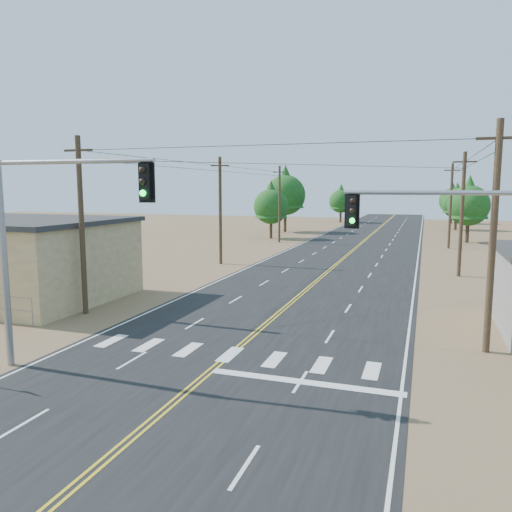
% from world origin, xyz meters
% --- Properties ---
extents(ground, '(220.00, 220.00, 0.00)m').
position_xyz_m(ground, '(0.00, 0.00, 0.00)').
color(ground, olive).
rests_on(ground, ground).
extents(road, '(15.00, 200.00, 0.02)m').
position_xyz_m(road, '(0.00, 30.00, 0.01)').
color(road, black).
rests_on(road, ground).
extents(utility_pole_left_near, '(1.80, 0.30, 10.00)m').
position_xyz_m(utility_pole_left_near, '(-10.50, 12.00, 5.12)').
color(utility_pole_left_near, '#4C3826').
rests_on(utility_pole_left_near, ground).
extents(utility_pole_left_mid, '(1.80, 0.30, 10.00)m').
position_xyz_m(utility_pole_left_mid, '(-10.50, 32.00, 5.12)').
color(utility_pole_left_mid, '#4C3826').
rests_on(utility_pole_left_mid, ground).
extents(utility_pole_left_far, '(1.80, 0.30, 10.00)m').
position_xyz_m(utility_pole_left_far, '(-10.50, 52.00, 5.12)').
color(utility_pole_left_far, '#4C3826').
rests_on(utility_pole_left_far, ground).
extents(utility_pole_right_near, '(1.80, 0.30, 10.00)m').
position_xyz_m(utility_pole_right_near, '(10.50, 12.00, 5.12)').
color(utility_pole_right_near, '#4C3826').
rests_on(utility_pole_right_near, ground).
extents(utility_pole_right_mid, '(1.80, 0.30, 10.00)m').
position_xyz_m(utility_pole_right_mid, '(10.50, 32.00, 5.12)').
color(utility_pole_right_mid, '#4C3826').
rests_on(utility_pole_right_mid, ground).
extents(utility_pole_right_far, '(1.80, 0.30, 10.00)m').
position_xyz_m(utility_pole_right_far, '(10.50, 52.00, 5.12)').
color(utility_pole_right_far, '#4C3826').
rests_on(utility_pole_right_far, ground).
extents(signal_mast_left, '(6.79, 0.66, 8.34)m').
position_xyz_m(signal_mast_left, '(-6.07, 4.10, 5.63)').
color(signal_mast_left, gray).
rests_on(signal_mast_left, ground).
extents(signal_mast_right, '(6.16, 1.34, 7.19)m').
position_xyz_m(signal_mast_right, '(9.23, 5.83, 4.88)').
color(signal_mast_right, gray).
rests_on(signal_mast_right, ground).
extents(tree_left_near, '(4.94, 4.94, 8.24)m').
position_xyz_m(tree_left_near, '(-13.02, 56.48, 5.04)').
color(tree_left_near, '#3F2D1E').
rests_on(tree_left_near, ground).
extents(tree_left_mid, '(6.53, 6.53, 10.88)m').
position_xyz_m(tree_left_mid, '(-14.00, 67.58, 6.66)').
color(tree_left_mid, '#3F2D1E').
rests_on(tree_left_mid, ground).
extents(tree_left_far, '(4.81, 4.81, 8.01)m').
position_xyz_m(tree_left_far, '(-9.04, 93.06, 4.90)').
color(tree_left_far, '#3F2D1E').
rests_on(tree_left_far, ground).
extents(tree_right_near, '(5.31, 5.31, 8.85)m').
position_xyz_m(tree_right_near, '(13.05, 59.54, 5.41)').
color(tree_right_near, '#3F2D1E').
rests_on(tree_right_near, ground).
extents(tree_right_mid, '(4.90, 4.90, 8.17)m').
position_xyz_m(tree_right_mid, '(12.69, 80.60, 4.99)').
color(tree_right_mid, '#3F2D1E').
rests_on(tree_right_mid, ground).
extents(tree_right_far, '(5.01, 5.01, 8.35)m').
position_xyz_m(tree_right_far, '(12.72, 97.33, 5.11)').
color(tree_right_far, '#3F2D1E').
rests_on(tree_right_far, ground).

